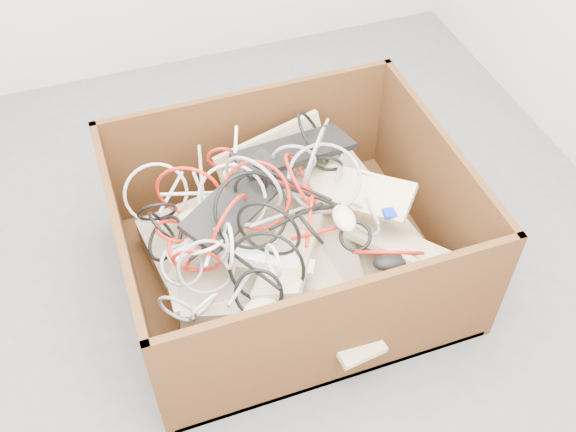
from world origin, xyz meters
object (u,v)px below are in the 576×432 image
object	(u,v)px
cardboard_box	(286,252)
power_strip_left	(205,237)
vga_plug	(390,214)
power_strip_right	(265,261)

from	to	relation	value
cardboard_box	power_strip_left	distance (m)	0.37
power_strip_left	vga_plug	size ratio (longest dim) A/B	5.94
cardboard_box	power_strip_right	bearing A→B (deg)	-128.04
cardboard_box	power_strip_left	world-z (taller)	cardboard_box
cardboard_box	power_strip_right	world-z (taller)	cardboard_box
power_strip_right	vga_plug	bearing A→B (deg)	31.35
power_strip_left	vga_plug	world-z (taller)	power_strip_left
cardboard_box	power_strip_right	distance (m)	0.28
cardboard_box	vga_plug	xyz separation A→B (m)	(0.32, -0.13, 0.22)
power_strip_right	vga_plug	world-z (taller)	power_strip_right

